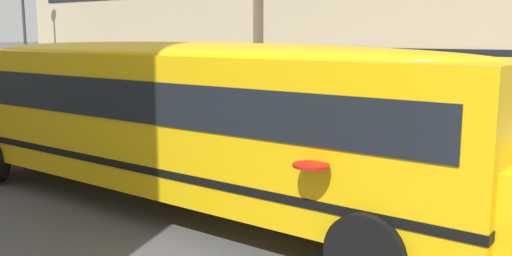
{
  "coord_description": "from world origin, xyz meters",
  "views": [
    {
      "loc": [
        9.99,
        -8.75,
        2.91
      ],
      "look_at": [
        4.23,
        -0.97,
        1.31
      ],
      "focal_mm": 39.57,
      "sensor_mm": 36.0,
      "label": 1
    }
  ],
  "objects_px": {
    "school_bus": "(191,111)",
    "street_lamp": "(23,6)",
    "parked_car_silver_by_hydrant": "(177,96)",
    "parked_car_dark_blue_mid_block": "(36,83)"
  },
  "relations": [
    {
      "from": "parked_car_dark_blue_mid_block",
      "to": "parked_car_silver_by_hydrant",
      "type": "xyz_separation_m",
      "value": [
        8.7,
        -0.15,
        0.0
      ]
    },
    {
      "from": "parked_car_silver_by_hydrant",
      "to": "street_lamp",
      "type": "distance_m",
      "value": 12.86
    },
    {
      "from": "street_lamp",
      "to": "school_bus",
      "type": "bearing_deg",
      "value": -24.77
    },
    {
      "from": "school_bus",
      "to": "street_lamp",
      "type": "bearing_deg",
      "value": 155.69
    },
    {
      "from": "school_bus",
      "to": "parked_car_silver_by_hydrant",
      "type": "relative_size",
      "value": 3.17
    },
    {
      "from": "parked_car_silver_by_hydrant",
      "to": "street_lamp",
      "type": "bearing_deg",
      "value": 169.41
    },
    {
      "from": "parked_car_dark_blue_mid_block",
      "to": "parked_car_silver_by_hydrant",
      "type": "bearing_deg",
      "value": 0.8
    },
    {
      "from": "parked_car_silver_by_hydrant",
      "to": "parked_car_dark_blue_mid_block",
      "type": "bearing_deg",
      "value": 177.46
    },
    {
      "from": "parked_car_dark_blue_mid_block",
      "to": "street_lamp",
      "type": "distance_m",
      "value": 5.26
    },
    {
      "from": "school_bus",
      "to": "street_lamp",
      "type": "xyz_separation_m",
      "value": [
        -19.47,
        8.98,
        2.65
      ]
    }
  ]
}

